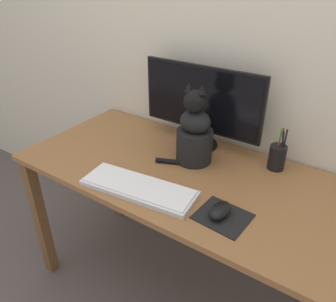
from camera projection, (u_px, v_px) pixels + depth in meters
name	position (u px, v px, depth m)	size (l,w,h in m)	color
ground_plane	(177.00, 287.00, 1.73)	(12.00, 12.00, 0.00)	#564C47
wall_back	(228.00, 28.00, 1.37)	(7.00, 0.04, 2.50)	beige
desk	(180.00, 189.00, 1.41)	(1.38, 0.65, 0.74)	brown
monitor	(201.00, 103.00, 1.45)	(0.57, 0.17, 0.38)	black
keyboard	(138.00, 187.00, 1.24)	(0.46, 0.21, 0.02)	silver
mousepad_right	(223.00, 216.00, 1.11)	(0.18, 0.16, 0.00)	black
computer_mouse_right	(220.00, 210.00, 1.10)	(0.06, 0.10, 0.04)	black
cat	(194.00, 134.00, 1.36)	(0.21, 0.19, 0.35)	black
pen_cup	(277.00, 157.00, 1.35)	(0.07, 0.07, 0.18)	black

